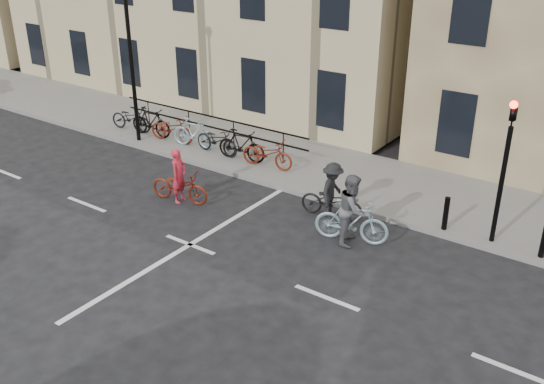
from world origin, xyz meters
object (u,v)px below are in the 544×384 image
Objects in this scene: cyclist_grey at (352,215)px; traffic_light at (506,155)px; lamp_post at (130,47)px; cyclist_pink at (179,183)px; cyclist_dark at (332,196)px.

traffic_light is at bearing -74.72° from cyclist_grey.
lamp_post reaches higher than cyclist_grey.
lamp_post is 2.79× the size of cyclist_pink.
cyclist_grey reaches higher than cyclist_pink.
lamp_post is at bearing 74.17° from cyclist_dark.
cyclist_dark is (-4.08, -0.93, -1.83)m from traffic_light.
lamp_post is 10.27m from cyclist_grey.
cyclist_dark is (4.08, 1.67, 0.07)m from cyclist_pink.
traffic_light is 1.98× the size of cyclist_grey.
cyclist_dark is at bearing -6.55° from lamp_post.
cyclist_pink is (4.54, -2.66, -2.93)m from lamp_post.
cyclist_pink is 5.24m from cyclist_grey.
traffic_light reaches higher than cyclist_pink.
cyclist_grey is at bearing -11.03° from lamp_post.
cyclist_pink is at bearing 82.11° from cyclist_grey.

